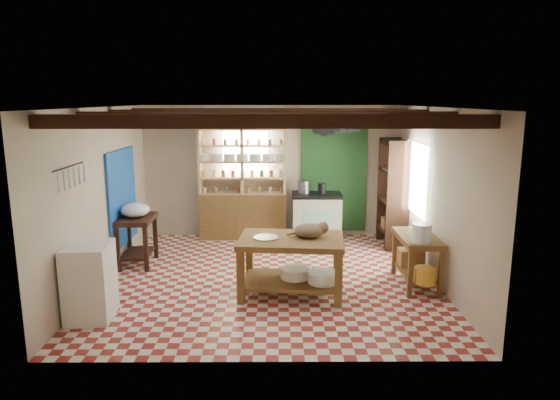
{
  "coord_description": "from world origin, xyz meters",
  "views": [
    {
      "loc": [
        0.13,
        -7.31,
        2.72
      ],
      "look_at": [
        0.17,
        0.3,
        1.17
      ],
      "focal_mm": 32.0,
      "sensor_mm": 36.0,
      "label": 1
    }
  ],
  "objects_px": {
    "stove": "(316,217)",
    "cat": "(309,231)",
    "prep_table": "(137,241)",
    "white_cabinet": "(90,282)",
    "right_counter": "(416,260)",
    "work_table": "(291,266)"
  },
  "relations": [
    {
      "from": "stove",
      "to": "cat",
      "type": "distance_m",
      "value": 2.79
    },
    {
      "from": "work_table",
      "to": "stove",
      "type": "distance_m",
      "value": 2.82
    },
    {
      "from": "prep_table",
      "to": "stove",
      "type": "bearing_deg",
      "value": 24.2
    },
    {
      "from": "prep_table",
      "to": "right_counter",
      "type": "relative_size",
      "value": 0.77
    },
    {
      "from": "right_counter",
      "to": "cat",
      "type": "xyz_separation_m",
      "value": [
        -1.6,
        -0.29,
        0.54
      ]
    },
    {
      "from": "prep_table",
      "to": "white_cabinet",
      "type": "height_order",
      "value": "white_cabinet"
    },
    {
      "from": "work_table",
      "to": "right_counter",
      "type": "bearing_deg",
      "value": 14.97
    },
    {
      "from": "stove",
      "to": "right_counter",
      "type": "height_order",
      "value": "stove"
    },
    {
      "from": "prep_table",
      "to": "cat",
      "type": "relative_size",
      "value": 1.89
    },
    {
      "from": "stove",
      "to": "cat",
      "type": "xyz_separation_m",
      "value": [
        -0.32,
        -2.73,
        0.45
      ]
    },
    {
      "from": "right_counter",
      "to": "prep_table",
      "type": "bearing_deg",
      "value": 167.71
    },
    {
      "from": "work_table",
      "to": "stove",
      "type": "bearing_deg",
      "value": 83.57
    },
    {
      "from": "prep_table",
      "to": "right_counter",
      "type": "distance_m",
      "value": 4.48
    },
    {
      "from": "prep_table",
      "to": "cat",
      "type": "xyz_separation_m",
      "value": [
        2.78,
        -1.25,
        0.51
      ]
    },
    {
      "from": "stove",
      "to": "right_counter",
      "type": "xyz_separation_m",
      "value": [
        1.29,
        -2.44,
        -0.08
      ]
    },
    {
      "from": "white_cabinet",
      "to": "cat",
      "type": "height_order",
      "value": "cat"
    },
    {
      "from": "cat",
      "to": "white_cabinet",
      "type": "bearing_deg",
      "value": -168.63
    },
    {
      "from": "work_table",
      "to": "prep_table",
      "type": "xyz_separation_m",
      "value": [
        -2.52,
        1.28,
        0.0
      ]
    },
    {
      "from": "cat",
      "to": "stove",
      "type": "bearing_deg",
      "value": 78.63
    },
    {
      "from": "prep_table",
      "to": "white_cabinet",
      "type": "xyz_separation_m",
      "value": [
        -0.02,
        -2.06,
        0.07
      ]
    },
    {
      "from": "right_counter",
      "to": "cat",
      "type": "relative_size",
      "value": 2.45
    },
    {
      "from": "work_table",
      "to": "right_counter",
      "type": "height_order",
      "value": "work_table"
    }
  ]
}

